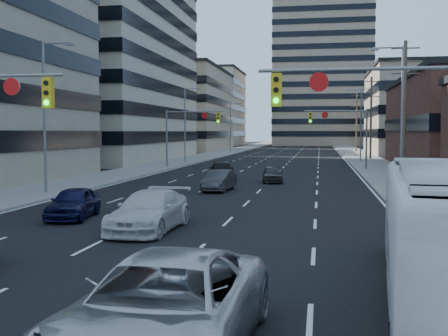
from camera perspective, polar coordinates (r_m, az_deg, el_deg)
ground at (r=12.82m, az=-16.96°, el=-13.53°), size 400.00×400.00×0.00m
road_surface at (r=141.08m, az=7.46°, el=2.15°), size 18.00×300.00×0.02m
sidewalk_left at (r=142.00m, az=2.82°, el=2.22°), size 5.00×300.00×0.15m
sidewalk_right at (r=141.09m, az=12.14°, el=2.13°), size 5.00×300.00×0.15m
office_left_mid at (r=78.71m, az=-15.10°, el=11.06°), size 26.00×34.00×28.00m
office_left_far at (r=114.87m, az=-5.23°, el=5.81°), size 20.00×30.00×16.00m
office_right_far at (r=100.86m, az=20.92°, el=5.31°), size 22.00×28.00×14.00m
apartment_tower at (r=162.89m, az=10.00°, el=12.57°), size 26.00×26.00×58.00m
bg_block_left at (r=154.73m, az=-2.83°, el=6.02°), size 24.00×24.00×20.00m
bg_block_right at (r=143.40m, az=20.40°, el=4.37°), size 22.00×22.00×12.00m
signal_near_right at (r=19.02m, az=15.50°, el=5.27°), size 6.59×0.33×6.00m
signal_far_left at (r=57.47m, az=-3.61°, el=4.24°), size 6.09×0.33×6.00m
signal_far_right at (r=55.96m, az=11.92°, el=4.18°), size 6.09×0.33×6.00m
utility_pole_block at (r=47.43m, az=17.86°, el=5.97°), size 2.20×0.28×11.00m
utility_pole_midblock at (r=77.23m, az=14.71°, el=5.08°), size 2.20×0.28×11.00m
utility_pole_distant at (r=107.15m, az=13.32°, el=4.69°), size 2.20×0.28×11.00m
streetlight_left_near at (r=34.79m, az=-17.57°, el=5.66°), size 2.03×0.22×9.00m
streetlight_left_mid at (r=67.82m, az=-3.85°, el=4.79°), size 2.03×0.22×9.00m
streetlight_left_far at (r=102.17m, az=0.77°, el=4.43°), size 2.03×0.22×9.00m
streetlight_right_near at (r=36.26m, az=17.37°, el=5.58°), size 2.03×0.22×9.00m
streetlight_right_far at (r=71.09m, az=13.62°, el=4.65°), size 2.03×0.22×9.00m
white_van at (r=21.53m, az=-7.57°, el=-4.35°), size 2.36×5.31×1.51m
silver_suv at (r=9.55m, az=-6.11°, el=-14.08°), size 3.02×6.20×1.70m
sedan_blue at (r=25.16m, az=-15.03°, el=-3.44°), size 2.13×4.20×1.37m
sedan_grey_center at (r=35.49m, az=-0.51°, el=-1.31°), size 1.75×4.11×1.32m
sedan_black_far at (r=44.54m, az=-0.25°, el=-0.25°), size 2.46×4.91×1.37m
sedan_grey_right at (r=41.65m, az=4.93°, el=-0.64°), size 1.85×3.76×1.23m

